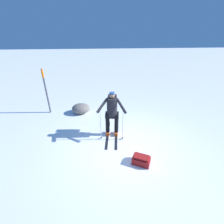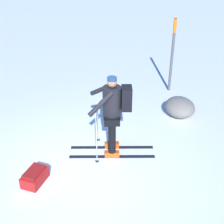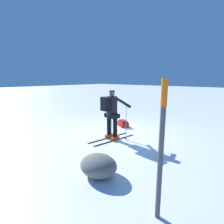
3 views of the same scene
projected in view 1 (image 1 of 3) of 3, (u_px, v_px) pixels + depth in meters
ground_plane at (124, 143)px, 5.32m from camera, size 80.00×80.00×0.00m
skier at (112, 111)px, 5.33m from camera, size 1.02×1.81×1.70m
dropped_backpack at (141, 160)px, 4.41m from camera, size 0.60×0.52×0.27m
trail_marker at (46, 89)px, 6.84m from camera, size 0.09×0.09×2.10m
rock_boulder at (81, 108)px, 7.24m from camera, size 0.86×0.73×0.47m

